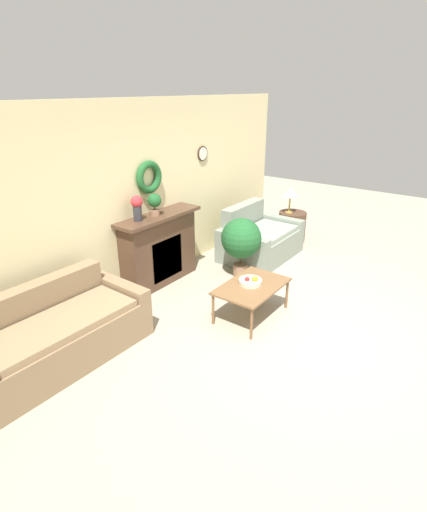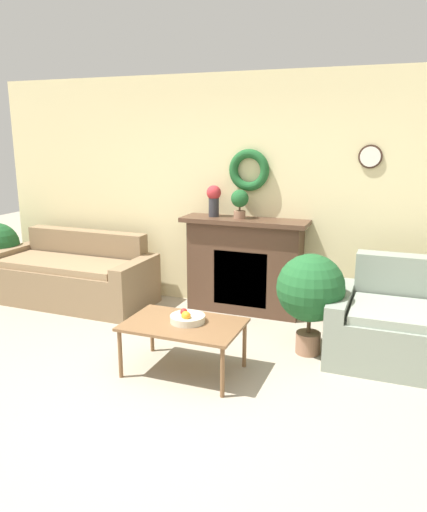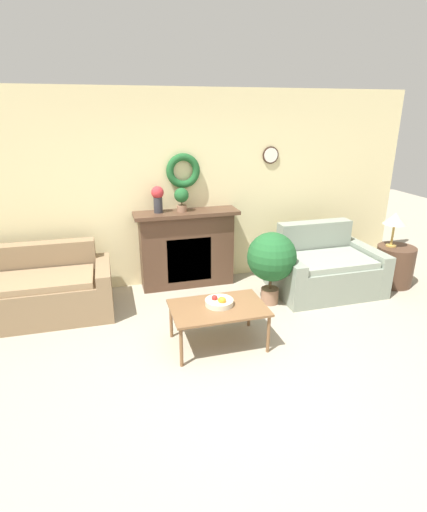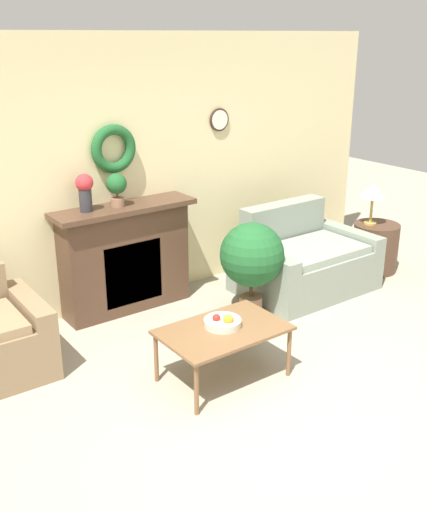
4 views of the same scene
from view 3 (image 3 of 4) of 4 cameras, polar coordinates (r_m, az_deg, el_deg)
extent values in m
plane|color=#9E937F|center=(3.90, 4.84, -18.08)|extent=(16.00, 16.00, 0.00)
cube|color=beige|center=(5.70, -4.08, 9.35)|extent=(6.80, 0.06, 2.70)
cylinder|color=#382319|center=(5.97, 8.16, 14.08)|extent=(0.24, 0.02, 0.24)
cylinder|color=white|center=(5.95, 8.20, 14.07)|extent=(0.21, 0.01, 0.21)
torus|color=#1E5628|center=(5.56, -4.36, 12.05)|extent=(0.47, 0.10, 0.47)
cube|color=#4C3323|center=(5.71, -3.83, 0.82)|extent=(1.30, 0.34, 1.05)
cube|color=black|center=(5.59, -3.47, -0.57)|extent=(0.63, 0.02, 0.63)
cube|color=orange|center=(5.62, -3.44, -1.35)|extent=(0.50, 0.01, 0.35)
cube|color=#4C3323|center=(5.52, -3.89, 6.12)|extent=(1.44, 0.41, 0.05)
cube|color=#846B4C|center=(5.30, -25.18, -6.15)|extent=(1.68, 0.72, 0.47)
cube|color=#846B4C|center=(5.64, -24.77, -2.49)|extent=(1.67, 0.22, 0.84)
cube|color=#846B4C|center=(5.26, -15.27, -4.24)|extent=(0.18, 0.89, 0.61)
cube|color=#917554|center=(5.20, -25.62, -3.44)|extent=(1.61, 0.66, 0.08)
cube|color=gray|center=(5.73, 16.18, -3.10)|extent=(1.09, 0.78, 0.45)
cube|color=gray|center=(6.05, 13.97, 0.63)|extent=(1.09, 0.22, 0.91)
cube|color=gray|center=(5.50, 10.03, -2.77)|extent=(0.17, 1.00, 0.59)
cube|color=gray|center=(6.13, 20.77, -1.40)|extent=(0.17, 1.00, 0.59)
cube|color=gray|center=(5.64, 16.44, -0.61)|extent=(1.05, 0.72, 0.08)
cube|color=brown|center=(4.25, 0.68, -7.41)|extent=(1.00, 0.65, 0.03)
cylinder|color=brown|center=(4.03, -4.63, -12.88)|extent=(0.04, 0.04, 0.43)
cylinder|color=brown|center=(4.27, 7.85, -10.98)|extent=(0.04, 0.04, 0.43)
cylinder|color=brown|center=(4.52, -6.08, -9.05)|extent=(0.04, 0.04, 0.43)
cylinder|color=brown|center=(4.73, 5.11, -7.58)|extent=(0.04, 0.04, 0.43)
cylinder|color=beige|center=(4.27, 0.82, -6.63)|extent=(0.30, 0.30, 0.06)
sphere|color=#B2231E|center=(4.26, 0.15, -6.00)|extent=(0.06, 0.06, 0.06)
sphere|color=orange|center=(4.20, 1.31, -6.35)|extent=(0.07, 0.07, 0.07)
sphere|color=orange|center=(4.20, 1.15, -6.33)|extent=(0.07, 0.07, 0.07)
cylinder|color=#4C3323|center=(6.36, 24.41, -1.27)|extent=(0.53, 0.53, 0.57)
cylinder|color=#B28E42|center=(6.26, 24.02, 1.38)|extent=(0.14, 0.14, 0.02)
cylinder|color=#B28E42|center=(6.21, 24.23, 2.81)|extent=(0.03, 0.03, 0.31)
cone|color=beige|center=(6.16, 24.54, 4.89)|extent=(0.32, 0.32, 0.16)
cylinder|color=#2D2D33|center=(5.46, -7.92, 7.24)|extent=(0.12, 0.12, 0.21)
sphere|color=#B72D33|center=(5.43, -8.00, 8.98)|extent=(0.17, 0.17, 0.17)
cylinder|color=#8E664C|center=(5.51, -4.55, 6.80)|extent=(0.13, 0.13, 0.09)
cylinder|color=#4C3823|center=(5.49, -4.57, 7.52)|extent=(0.02, 0.02, 0.05)
sphere|color=#1E5628|center=(5.47, -4.61, 8.66)|extent=(0.20, 0.20, 0.20)
cylinder|color=#8E664C|center=(5.35, 8.02, -5.61)|extent=(0.23, 0.23, 0.21)
cylinder|color=#4C3823|center=(5.28, 8.12, -3.75)|extent=(0.04, 0.04, 0.17)
sphere|color=#1E5628|center=(5.14, 8.32, -0.11)|extent=(0.63, 0.63, 0.63)
camera|label=1|loc=(3.23, -85.20, 9.83)|focal=28.00mm
camera|label=2|loc=(2.78, 73.31, -1.99)|focal=35.00mm
camera|label=4|loc=(1.56, -100.78, 6.67)|focal=42.00mm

